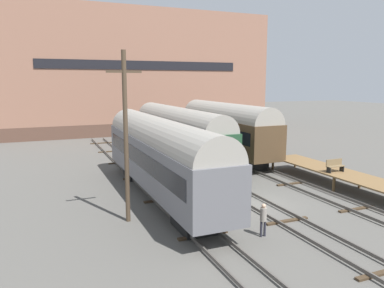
{
  "coord_description": "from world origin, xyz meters",
  "views": [
    {
      "loc": [
        -12.08,
        -18.65,
        7.42
      ],
      "look_at": [
        0.0,
        10.22,
        2.2
      ],
      "focal_mm": 35.0,
      "sensor_mm": 36.0,
      "label": 1
    }
  ],
  "objects_px": {
    "train_car_grey": "(160,152)",
    "bench": "(335,165)",
    "person_worker": "(263,217)",
    "train_car_green": "(178,131)",
    "train_car_brown": "(226,127)",
    "utility_pole": "(126,135)"
  },
  "relations": [
    {
      "from": "train_car_brown",
      "to": "utility_pole",
      "type": "xyz_separation_m",
      "value": [
        -12.78,
        -13.01,
        1.6
      ]
    },
    {
      "from": "train_car_green",
      "to": "train_car_grey",
      "type": "bearing_deg",
      "value": -116.81
    },
    {
      "from": "train_car_grey",
      "to": "bench",
      "type": "bearing_deg",
      "value": -11.18
    },
    {
      "from": "train_car_brown",
      "to": "person_worker",
      "type": "height_order",
      "value": "train_car_brown"
    },
    {
      "from": "train_car_grey",
      "to": "bench",
      "type": "height_order",
      "value": "train_car_grey"
    },
    {
      "from": "train_car_grey",
      "to": "utility_pole",
      "type": "relative_size",
      "value": 1.95
    },
    {
      "from": "train_car_green",
      "to": "utility_pole",
      "type": "xyz_separation_m",
      "value": [
        -7.83,
        -13.12,
        1.75
      ]
    },
    {
      "from": "train_car_brown",
      "to": "utility_pole",
      "type": "height_order",
      "value": "utility_pole"
    },
    {
      "from": "train_car_green",
      "to": "utility_pole",
      "type": "relative_size",
      "value": 2.03
    },
    {
      "from": "person_worker",
      "to": "train_car_green",
      "type": "bearing_deg",
      "value": 82.66
    },
    {
      "from": "train_car_grey",
      "to": "utility_pole",
      "type": "bearing_deg",
      "value": -130.91
    },
    {
      "from": "train_car_grey",
      "to": "person_worker",
      "type": "relative_size",
      "value": 10.6
    },
    {
      "from": "train_car_grey",
      "to": "bench",
      "type": "distance_m",
      "value": 12.53
    },
    {
      "from": "bench",
      "to": "utility_pole",
      "type": "distance_m",
      "value": 15.44
    },
    {
      "from": "bench",
      "to": "utility_pole",
      "type": "xyz_separation_m",
      "value": [
        -15.1,
        -0.92,
        3.08
      ]
    },
    {
      "from": "train_car_green",
      "to": "bench",
      "type": "relative_size",
      "value": 13.04
    },
    {
      "from": "train_car_green",
      "to": "bench",
      "type": "xyz_separation_m",
      "value": [
        7.27,
        -12.2,
        -1.33
      ]
    },
    {
      "from": "utility_pole",
      "to": "bench",
      "type": "bearing_deg",
      "value": 3.48
    },
    {
      "from": "train_car_grey",
      "to": "utility_pole",
      "type": "xyz_separation_m",
      "value": [
        -2.89,
        -3.33,
        1.7
      ]
    },
    {
      "from": "train_car_green",
      "to": "person_worker",
      "type": "height_order",
      "value": "train_car_green"
    },
    {
      "from": "train_car_brown",
      "to": "person_worker",
      "type": "relative_size",
      "value": 9.12
    },
    {
      "from": "person_worker",
      "to": "bench",
      "type": "bearing_deg",
      "value": 29.73
    }
  ]
}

